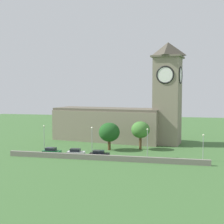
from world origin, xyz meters
TOP-DOWN VIEW (x-y plane):
  - ground_plane at (0.00, 15.00)m, footprint 200.00×200.00m
  - church at (-0.03, 23.09)m, footprint 41.07×17.31m
  - quay_barrier at (0.00, -3.43)m, footprint 46.27×0.70m
  - car_green at (-13.81, -0.74)m, footprint 4.38×2.18m
  - car_white at (-7.54, -0.79)m, footprint 4.32×2.44m
  - car_black at (-1.67, -0.99)m, footprint 4.89×2.63m
  - streetlamp_west_end at (-17.03, 2.14)m, footprint 0.44×0.44m
  - streetlamp_west_mid at (-4.03, 0.98)m, footprint 0.44×0.44m
  - streetlamp_central at (9.25, 2.11)m, footprint 0.44×0.44m
  - streetlamp_east_mid at (21.82, 0.92)m, footprint 0.44×0.44m
  - tree_riverside_east at (6.51, 11.28)m, footprint 4.96×4.96m
  - tree_churchyard at (-1.46, 8.59)m, footprint 5.59×5.59m

SIDE VIEW (x-z plane):
  - ground_plane at x=0.00m, z-range 0.00..0.00m
  - quay_barrier at x=0.00m, z-range 0.00..1.25m
  - car_black at x=-1.67m, z-range 0.01..1.76m
  - car_green at x=-13.81m, z-range 0.01..1.88m
  - car_white at x=-7.54m, z-range 0.01..1.89m
  - streetlamp_east_mid at x=21.82m, z-range 1.10..7.15m
  - streetlamp_central at x=9.25m, z-range 1.16..8.01m
  - streetlamp_west_end at x=-17.03m, z-range 1.17..8.12m
  - streetlamp_west_mid at x=-4.03m, z-range 1.17..8.15m
  - tree_churchyard at x=-1.46m, z-range 1.09..8.38m
  - tree_riverside_east at x=6.51m, z-range 1.49..9.02m
  - church at x=-0.03m, z-range -6.88..22.80m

